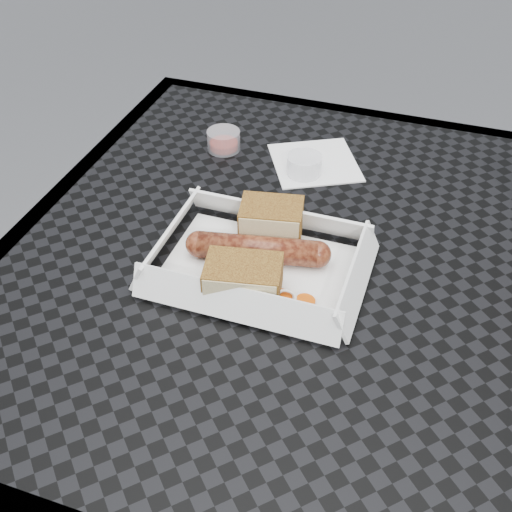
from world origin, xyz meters
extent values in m
cube|color=black|center=(0.00, 0.00, 0.74)|extent=(0.80, 0.80, 0.01)
cube|color=black|center=(0.00, 0.39, 0.73)|extent=(0.80, 0.03, 0.03)
cube|color=black|center=(-0.39, 0.00, 0.73)|extent=(0.03, 0.80, 0.03)
cylinder|color=black|center=(-0.35, 0.35, 0.36)|extent=(0.03, 0.03, 0.73)
cube|color=white|center=(-0.07, -0.04, 0.75)|extent=(0.22, 0.15, 0.00)
cylinder|color=brown|center=(-0.08, -0.03, 0.77)|extent=(0.15, 0.06, 0.03)
sphere|color=brown|center=(-0.01, -0.01, 0.77)|extent=(0.03, 0.03, 0.03)
sphere|color=brown|center=(-0.15, -0.04, 0.77)|extent=(0.03, 0.03, 0.03)
cube|color=brown|center=(-0.08, 0.02, 0.77)|extent=(0.09, 0.07, 0.05)
cube|color=brown|center=(-0.07, -0.09, 0.77)|extent=(0.09, 0.07, 0.04)
cylinder|color=#D75109|center=(-0.02, -0.09, 0.75)|extent=(0.02, 0.02, 0.00)
torus|color=white|center=(-0.01, -0.10, 0.75)|extent=(0.02, 0.02, 0.00)
cube|color=#B2D17F|center=(-0.01, -0.09, 0.75)|extent=(0.02, 0.02, 0.00)
cube|color=white|center=(-0.07, 0.21, 0.75)|extent=(0.16, 0.16, 0.00)
cylinder|color=maroon|center=(-0.21, 0.20, 0.76)|extent=(0.05, 0.05, 0.03)
cylinder|color=silver|center=(-0.08, 0.18, 0.76)|extent=(0.05, 0.05, 0.03)
camera|label=1|loc=(0.11, -0.58, 1.26)|focal=45.00mm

